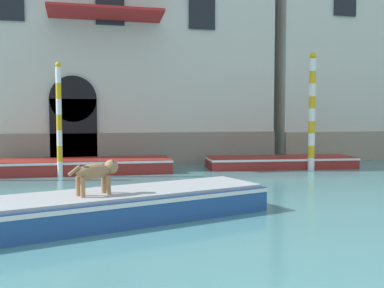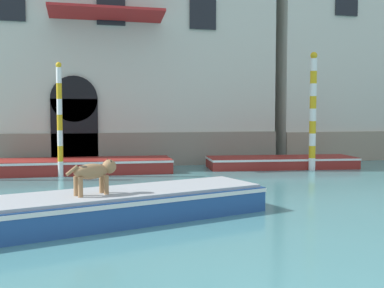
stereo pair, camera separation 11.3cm
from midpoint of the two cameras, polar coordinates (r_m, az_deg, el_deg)
boat_foreground at (r=9.18m, az=-10.14°, el=-7.70°), size 6.70×3.51×0.59m
dog_on_deck at (r=8.81m, az=-12.35°, el=-3.47°), size 0.96×0.57×0.68m
boat_moored_near_palazzo at (r=16.78m, az=-13.74°, el=-2.68°), size 6.34×2.08×0.50m
boat_moored_far at (r=18.22m, az=10.98°, el=-2.24°), size 5.99×2.32×0.44m
mooring_pole_0 at (r=17.56m, az=14.81°, el=4.06°), size 0.26×0.26×4.45m
mooring_pole_1 at (r=15.81m, az=-16.72°, el=3.00°), size 0.19×0.19×3.88m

